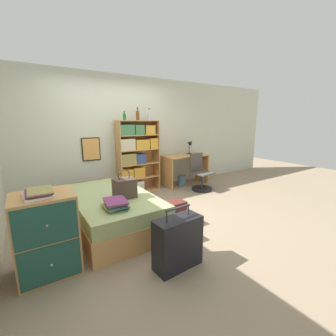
% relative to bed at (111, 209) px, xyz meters
% --- Properties ---
extents(ground_plane, '(14.00, 14.00, 0.00)m').
position_rel_bed_xyz_m(ground_plane, '(0.62, -0.02, -0.25)').
color(ground_plane, gray).
extents(wall_back, '(10.00, 0.09, 2.60)m').
position_rel_bed_xyz_m(wall_back, '(0.61, 1.55, 1.05)').
color(wall_back, beige).
rests_on(wall_back, ground_plane).
extents(bed, '(1.13, 1.97, 0.51)m').
position_rel_bed_xyz_m(bed, '(0.00, 0.00, 0.00)').
color(bed, tan).
rests_on(bed, ground_plane).
extents(handbag, '(0.30, 0.24, 0.43)m').
position_rel_bed_xyz_m(handbag, '(0.13, -0.29, 0.41)').
color(handbag, '#47382D').
rests_on(handbag, bed).
extents(book_stack_on_bed, '(0.32, 0.39, 0.11)m').
position_rel_bed_xyz_m(book_stack_on_bed, '(-0.14, -0.63, 0.32)').
color(book_stack_on_bed, '#427A4C').
rests_on(book_stack_on_bed, bed).
extents(suitcase, '(0.56, 0.28, 0.71)m').
position_rel_bed_xyz_m(suitcase, '(0.27, -1.44, 0.04)').
color(suitcase, black).
rests_on(suitcase, ground_plane).
extents(dresser, '(0.60, 0.56, 0.88)m').
position_rel_bed_xyz_m(dresser, '(-0.95, -0.73, 0.19)').
color(dresser, tan).
rests_on(dresser, ground_plane).
extents(magazine_pile_on_dresser, '(0.28, 0.33, 0.06)m').
position_rel_bed_xyz_m(magazine_pile_on_dresser, '(-0.98, -0.76, 0.66)').
color(magazine_pile_on_dresser, silver).
rests_on(magazine_pile_on_dresser, dresser).
extents(bookcase, '(0.96, 0.31, 1.63)m').
position_rel_bed_xyz_m(bookcase, '(1.07, 1.33, 0.59)').
color(bookcase, tan).
rests_on(bookcase, ground_plane).
extents(bottle_green, '(0.07, 0.07, 0.19)m').
position_rel_bed_xyz_m(bottle_green, '(0.84, 1.33, 1.45)').
color(bottle_green, '#1E6B2D').
rests_on(bottle_green, bookcase).
extents(bottle_brown, '(0.07, 0.07, 0.28)m').
position_rel_bed_xyz_m(bottle_brown, '(1.15, 1.34, 1.48)').
color(bottle_brown, brown).
rests_on(bottle_brown, bookcase).
extents(bottle_clear, '(0.08, 0.08, 0.27)m').
position_rel_bed_xyz_m(bottle_clear, '(1.45, 1.33, 1.48)').
color(bottle_clear, '#B7BCC1').
rests_on(bottle_clear, bookcase).
extents(desk, '(1.17, 0.58, 0.76)m').
position_rel_bed_xyz_m(desk, '(2.39, 1.21, 0.27)').
color(desk, tan).
rests_on(desk, ground_plane).
extents(desk_lamp, '(0.20, 0.15, 0.38)m').
position_rel_bed_xyz_m(desk_lamp, '(2.64, 1.31, 0.75)').
color(desk_lamp, black).
rests_on(desk_lamp, desk).
extents(desk_chair, '(0.48, 0.49, 0.86)m').
position_rel_bed_xyz_m(desk_chair, '(2.41, 0.62, 0.02)').
color(desk_chair, black).
rests_on(desk_chair, ground_plane).
extents(backpack, '(0.36, 0.26, 0.39)m').
position_rel_bed_xyz_m(backpack, '(0.82, -0.58, -0.06)').
color(backpack, '#56231E').
rests_on(backpack, ground_plane).
extents(waste_bin, '(0.20, 0.20, 0.26)m').
position_rel_bed_xyz_m(waste_bin, '(2.25, 1.15, -0.12)').
color(waste_bin, slate).
rests_on(waste_bin, ground_plane).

